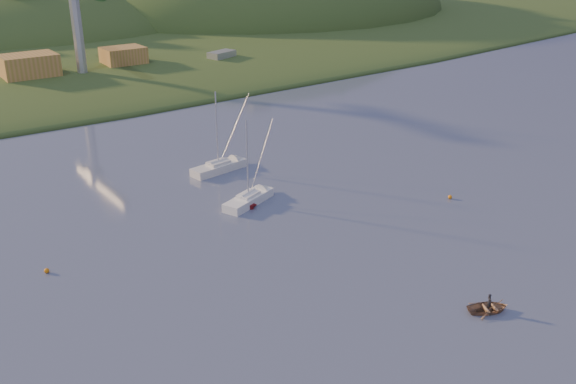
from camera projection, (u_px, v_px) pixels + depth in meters
shore_slope at (18, 55)px, 169.89m from camera, size 640.00×150.00×7.00m
hill_center at (12, 31)px, 208.98m from camera, size 140.00×120.00×36.00m
hill_right at (256, 16)px, 243.79m from camera, size 150.00×130.00×60.00m
wharf at (94, 76)px, 139.97m from camera, size 42.00×16.00×2.40m
shed_west at (29, 66)px, 132.29m from camera, size 11.00×8.00×4.80m
shed_east at (124, 56)px, 144.57m from camera, size 9.00×7.00×4.00m
dock_crane at (77, 3)px, 129.52m from camera, size 3.20×28.00×20.30m
sailboat_near at (248, 199)px, 78.30m from camera, size 7.97×4.96×10.63m
sailboat_far at (219, 166)px, 88.70m from camera, size 8.39×3.59×11.27m
canoe at (488, 308)px, 56.46m from camera, size 4.49×3.98×0.77m
paddler at (489, 304)px, 56.31m from camera, size 0.57×0.66×1.53m
red_tender at (246, 206)px, 77.39m from camera, size 4.03×2.92×1.31m
work_vessel at (222, 62)px, 153.13m from camera, size 16.88×10.38×4.09m
buoy_1 at (450, 197)px, 79.93m from camera, size 0.50×0.50×0.50m
buoy_2 at (47, 271)px, 62.82m from camera, size 0.50×0.50×0.50m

